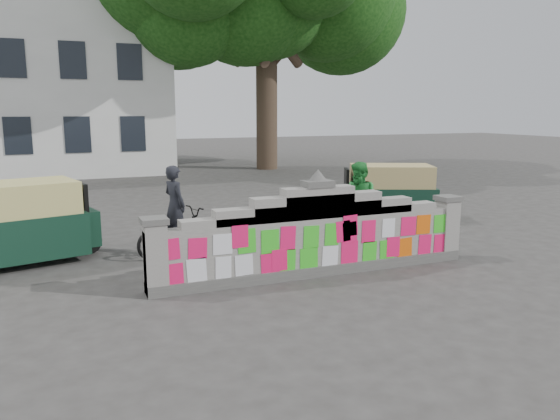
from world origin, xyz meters
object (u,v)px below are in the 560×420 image
Objects in this scene: cyclist_rider at (175,216)px; cyclist_bike at (176,232)px; rickshaw_right at (388,191)px; rickshaw_left at (18,222)px; pedestrian at (360,202)px.

cyclist_bike is at bearing -0.00° from cyclist_rider.
rickshaw_right is at bearing -98.06° from cyclist_rider.
cyclist_bike is 0.61× the size of rickshaw_left.
cyclist_bike is 1.00× the size of pedestrian.
pedestrian is 0.65× the size of rickshaw_right.
cyclist_rider reaches higher than cyclist_bike.
rickshaw_right is at bearing 102.66° from pedestrian.
rickshaw_right is (2.07, 1.93, -0.14)m from pedestrian.
pedestrian is 2.83m from rickshaw_right.
cyclist_rider is 0.58× the size of rickshaw_right.
cyclist_rider is at bearing 36.68° from rickshaw_right.
cyclist_rider is 3.10m from rickshaw_left.
rickshaw_right is (6.37, 1.47, 0.31)m from cyclist_bike.
cyclist_bike is 4.35m from pedestrian.
pedestrian is at bearing 66.78° from rickshaw_right.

